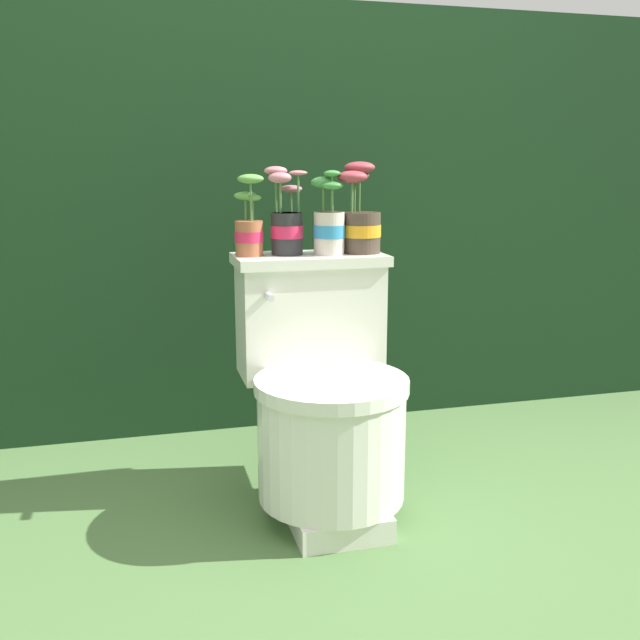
% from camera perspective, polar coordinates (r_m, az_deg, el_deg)
% --- Properties ---
extents(ground_plane, '(12.00, 12.00, 0.00)m').
position_cam_1_polar(ground_plane, '(2.05, -1.20, -16.21)').
color(ground_plane, '#4C703D').
extents(hedge_backdrop, '(4.01, 0.71, 1.54)m').
position_cam_1_polar(hedge_backdrop, '(2.94, -6.62, 8.21)').
color(hedge_backdrop, black).
rests_on(hedge_backdrop, ground).
extents(toilet, '(0.44, 0.57, 0.72)m').
position_cam_1_polar(toilet, '(2.04, 0.29, -6.30)').
color(toilet, silver).
rests_on(toilet, ground).
extents(potted_plant_left, '(0.09, 0.08, 0.23)m').
position_cam_1_polar(potted_plant_left, '(2.07, -5.70, 7.39)').
color(potted_plant_left, '#9E5638').
rests_on(potted_plant_left, toilet).
extents(potted_plant_midleft, '(0.12, 0.11, 0.25)m').
position_cam_1_polar(potted_plant_midleft, '(2.09, -2.71, 7.77)').
color(potted_plant_midleft, '#262628').
rests_on(potted_plant_midleft, toilet).
extents(potted_plant_middle, '(0.10, 0.09, 0.24)m').
position_cam_1_polar(potted_plant_middle, '(2.09, 0.71, 7.62)').
color(potted_plant_middle, beige).
rests_on(potted_plant_middle, toilet).
extents(potted_plant_midright, '(0.14, 0.13, 0.27)m').
position_cam_1_polar(potted_plant_midright, '(2.14, 3.23, 8.09)').
color(potted_plant_midright, '#47382D').
rests_on(potted_plant_midright, toilet).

